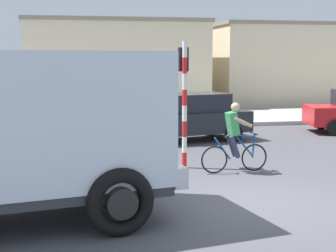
% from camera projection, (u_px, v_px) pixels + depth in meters
% --- Properties ---
extents(ground_plane, '(120.00, 120.00, 0.00)m').
position_uv_depth(ground_plane, '(248.00, 203.00, 9.83)').
color(ground_plane, '#4C4C51').
extents(sidewalk_far, '(80.00, 5.00, 0.16)m').
position_uv_depth(sidewalk_far, '(147.00, 119.00, 22.48)').
color(sidewalk_far, '#ADADA8').
rests_on(sidewalk_far, ground).
extents(truck_foreground, '(5.78, 3.56, 2.90)m').
position_uv_depth(truck_foreground, '(6.00, 126.00, 8.36)').
color(truck_foreground, silver).
rests_on(truck_foreground, ground).
extents(cyclist, '(1.73, 0.50, 1.72)m').
position_uv_depth(cyclist, '(234.00, 138.00, 12.32)').
color(cyclist, black).
rests_on(cyclist, ground).
extents(traffic_light_pole, '(0.24, 0.43, 3.20)m').
position_uv_depth(traffic_light_pole, '(184.00, 87.00, 12.75)').
color(traffic_light_pole, red).
rests_on(traffic_light_pole, ground).
extents(car_far_side, '(4.26, 2.48, 1.60)m').
position_uv_depth(car_far_side, '(190.00, 117.00, 17.08)').
color(car_far_side, '#1E2328').
rests_on(car_far_side, ground).
extents(pedestrian_near_kerb, '(0.34, 0.22, 1.62)m').
position_uv_depth(pedestrian_near_kerb, '(99.00, 114.00, 17.75)').
color(pedestrian_near_kerb, '#2D334C').
rests_on(pedestrian_near_kerb, ground).
extents(building_mid_block, '(9.57, 7.12, 4.79)m').
position_uv_depth(building_mid_block, '(115.00, 65.00, 28.40)').
color(building_mid_block, beige).
rests_on(building_mid_block, ground).
extents(building_corner_right, '(9.37, 6.52, 4.80)m').
position_uv_depth(building_corner_right, '(285.00, 64.00, 31.19)').
color(building_corner_right, beige).
rests_on(building_corner_right, ground).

